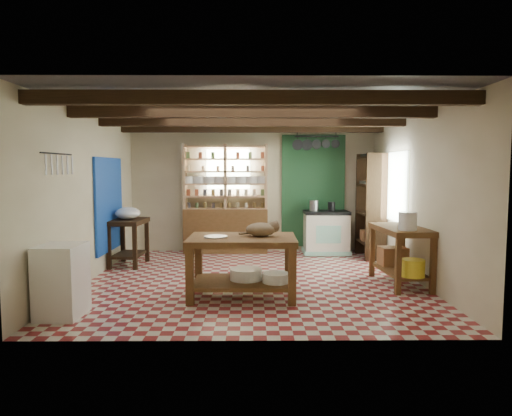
{
  "coord_description": "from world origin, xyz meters",
  "views": [
    {
      "loc": [
        -0.01,
        -6.92,
        1.72
      ],
      "look_at": [
        0.05,
        0.3,
        1.09
      ],
      "focal_mm": 32.0,
      "sensor_mm": 36.0,
      "label": 1
    }
  ],
  "objects_px": {
    "prep_table": "(129,242)",
    "cat": "(261,229)",
    "white_cabinet": "(62,281)",
    "stove": "(326,232)",
    "work_table": "(242,267)",
    "right_counter": "(400,256)"
  },
  "relations": [
    {
      "from": "white_cabinet",
      "to": "prep_table",
      "type": "bearing_deg",
      "value": 90.98
    },
    {
      "from": "work_table",
      "to": "right_counter",
      "type": "height_order",
      "value": "right_counter"
    },
    {
      "from": "white_cabinet",
      "to": "cat",
      "type": "distance_m",
      "value": 2.53
    },
    {
      "from": "stove",
      "to": "prep_table",
      "type": "xyz_separation_m",
      "value": [
        -3.68,
        -1.07,
        -0.02
      ]
    },
    {
      "from": "white_cabinet",
      "to": "cat",
      "type": "relative_size",
      "value": 2.07
    },
    {
      "from": "work_table",
      "to": "white_cabinet",
      "type": "distance_m",
      "value": 2.23
    },
    {
      "from": "right_counter",
      "to": "cat",
      "type": "distance_m",
      "value": 2.2
    },
    {
      "from": "prep_table",
      "to": "work_table",
      "type": "bearing_deg",
      "value": -40.52
    },
    {
      "from": "prep_table",
      "to": "right_counter",
      "type": "relative_size",
      "value": 0.68
    },
    {
      "from": "stove",
      "to": "work_table",
      "type": "bearing_deg",
      "value": -117.86
    },
    {
      "from": "white_cabinet",
      "to": "stove",
      "type": "bearing_deg",
      "value": 47.69
    },
    {
      "from": "work_table",
      "to": "stove",
      "type": "xyz_separation_m",
      "value": [
        1.62,
        3.05,
        0.03
      ]
    },
    {
      "from": "prep_table",
      "to": "right_counter",
      "type": "xyz_separation_m",
      "value": [
        4.38,
        -1.38,
        0.02
      ]
    },
    {
      "from": "stove",
      "to": "prep_table",
      "type": "height_order",
      "value": "stove"
    },
    {
      "from": "work_table",
      "to": "white_cabinet",
      "type": "relative_size",
      "value": 1.69
    },
    {
      "from": "prep_table",
      "to": "white_cabinet",
      "type": "height_order",
      "value": "white_cabinet"
    },
    {
      "from": "prep_table",
      "to": "cat",
      "type": "bearing_deg",
      "value": -36.59
    },
    {
      "from": "work_table",
      "to": "right_counter",
      "type": "xyz_separation_m",
      "value": [
        2.32,
        0.6,
        0.03
      ]
    },
    {
      "from": "stove",
      "to": "prep_table",
      "type": "distance_m",
      "value": 3.83
    },
    {
      "from": "work_table",
      "to": "cat",
      "type": "height_order",
      "value": "cat"
    },
    {
      "from": "right_counter",
      "to": "cat",
      "type": "relative_size",
      "value": 2.95
    },
    {
      "from": "prep_table",
      "to": "cat",
      "type": "height_order",
      "value": "cat"
    }
  ]
}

